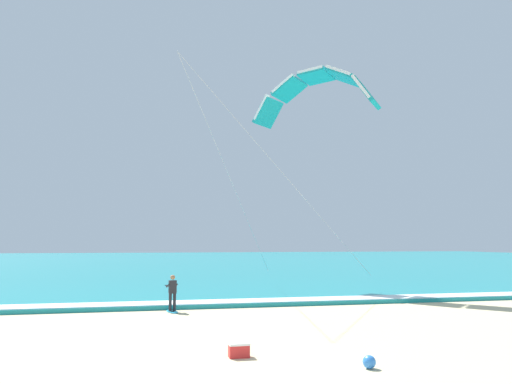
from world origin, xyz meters
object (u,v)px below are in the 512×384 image
(kitesurfer, at_px, (172,291))
(cooler_box, at_px, (239,350))
(kite_primary, at_px, (314,90))
(beach_ball, at_px, (369,362))
(surfboard, at_px, (172,311))

(kitesurfer, relative_size, cooler_box, 2.91)
(kitesurfer, height_order, cooler_box, kitesurfer)
(kite_primary, relative_size, beach_ball, 40.38)
(beach_ball, bearing_deg, kite_primary, 74.11)
(surfboard, relative_size, kitesurfer, 0.86)
(cooler_box, height_order, beach_ball, cooler_box)
(cooler_box, bearing_deg, kitesurfer, 97.49)
(beach_ball, bearing_deg, kitesurfer, 110.11)
(kitesurfer, bearing_deg, cooler_box, -82.51)
(surfboard, height_order, cooler_box, cooler_box)
(kite_primary, height_order, beach_ball, kite_primary)
(kitesurfer, relative_size, beach_ball, 4.98)
(kite_primary, distance_m, beach_ball, 24.31)
(surfboard, height_order, kitesurfer, kitesurfer)
(kite_primary, height_order, cooler_box, kite_primary)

